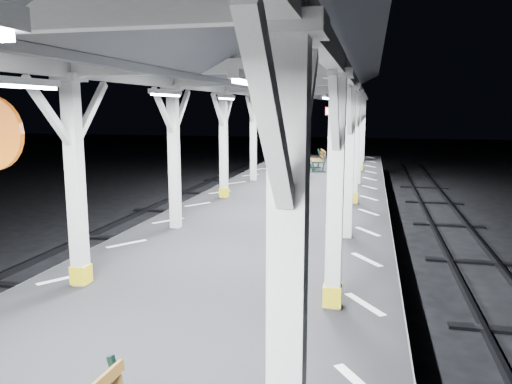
% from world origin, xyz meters
% --- Properties ---
extents(canopy, '(5.40, 49.00, 4.65)m').
position_xyz_m(canopy, '(0.00, -0.01, 4.56)').
color(canopy, silver).
rests_on(canopy, platform).
extents(bench_far, '(1.13, 1.69, 0.86)m').
position_xyz_m(bench_far, '(-0.46, 15.04, 1.46)').
color(bench_far, black).
rests_on(bench_far, platform).
extents(bench_extra, '(0.99, 1.80, 0.93)m').
position_xyz_m(bench_extra, '(0.15, 17.74, 1.49)').
color(bench_extra, black).
rests_on(bench_extra, platform).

